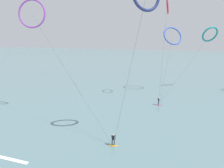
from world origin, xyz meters
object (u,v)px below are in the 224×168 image
at_px(surfer_amber, 113,141).
at_px(kite_teal, 210,34).
at_px(kite_violet, 32,14).
at_px(surfer_magenta, 158,102).
at_px(kite_cobalt, 173,36).
at_px(kite_crimson, 167,6).

xyz_separation_m(surfer_amber, kite_teal, (14.05, 37.75, 14.11)).
xyz_separation_m(surfer_amber, kite_violet, (-17.83, 7.58, 17.55)).
distance_m(surfer_magenta, kite_violet, 30.05).
height_order(surfer_amber, kite_teal, kite_teal).
xyz_separation_m(surfer_amber, kite_cobalt, (4.94, 31.55, 13.69)).
height_order(surfer_magenta, kite_teal, kite_teal).
relative_size(surfer_amber, kite_violet, 0.08).
bearing_deg(kite_violet, surfer_amber, -36.41).
bearing_deg(surfer_amber, surfer_magenta, -127.08).
relative_size(surfer_amber, kite_crimson, 0.08).
distance_m(surfer_amber, kite_crimson, 31.95).
relative_size(kite_cobalt, kite_violet, 0.80).
relative_size(kite_cobalt, kite_teal, 0.81).
xyz_separation_m(kite_teal, kite_violet, (-31.88, -30.17, 3.45)).
relative_size(kite_crimson, kite_teal, 1.09).
bearing_deg(kite_violet, kite_teal, 30.04).
xyz_separation_m(kite_cobalt, kite_teal, (9.10, 6.19, 0.41)).
height_order(kite_cobalt, kite_teal, kite_teal).
distance_m(surfer_amber, kite_violet, 26.14).
distance_m(surfer_magenta, kite_crimson, 20.78).
distance_m(kite_crimson, kite_violet, 27.68).
distance_m(kite_crimson, kite_teal, 17.67).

